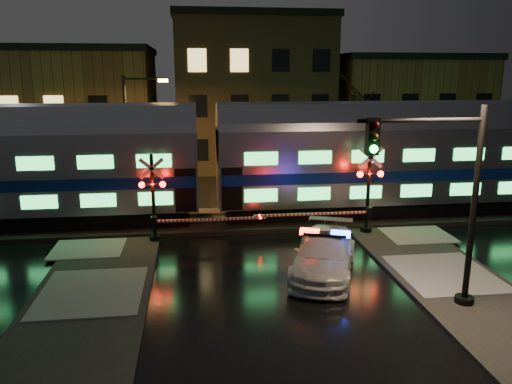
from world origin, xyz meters
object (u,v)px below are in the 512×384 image
crossing_signal_right (361,198)px  police_car (324,254)px  traffic_light (444,205)px  streetlight (131,133)px  crossing_signal_left (162,207)px

crossing_signal_right → police_car: bearing=-123.4°
crossing_signal_right → traffic_light: 7.93m
crossing_signal_right → streetlight: size_ratio=0.84×
crossing_signal_left → traffic_light: (9.24, -7.74, 1.84)m
crossing_signal_left → traffic_light: 12.19m
police_car → streetlight: size_ratio=0.79×
police_car → crossing_signal_left: bearing=165.8°
crossing_signal_right → traffic_light: size_ratio=0.94×
police_car → streetlight: (-8.30, 11.12, 3.48)m
crossing_signal_left → crossing_signal_right: bearing=0.0°
police_car → traffic_light: 5.17m
crossing_signal_right → traffic_light: traffic_light is taller
crossing_signal_left → streetlight: bearing=106.2°
streetlight → traffic_light: bearing=-52.2°
streetlight → crossing_signal_right: bearing=-30.8°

